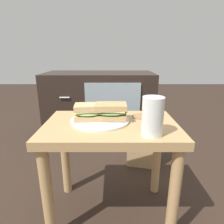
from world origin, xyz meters
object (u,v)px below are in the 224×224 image
tv_cabinet (99,104)px  beer_glass (152,117)px  paper_bag (143,141)px  plate (100,120)px  coaster (141,116)px  sandwich_front (88,112)px  sandwich_back (111,111)px

tv_cabinet → beer_glass: 1.12m
tv_cabinet → paper_bag: 0.62m
plate → tv_cabinet: bearing=93.8°
plate → coaster: 0.20m
tv_cabinet → plate: 0.94m
beer_glass → tv_cabinet: bearing=103.5°
paper_bag → sandwich_front: bearing=-127.7°
beer_glass → coaster: (-0.01, 0.20, -0.07)m
sandwich_front → paper_bag: (0.31, 0.41, -0.34)m
paper_bag → beer_glass: bearing=-97.4°
plate → coaster: size_ratio=2.98×
beer_glass → paper_bag: size_ratio=0.42×
plate → paper_bag: size_ratio=0.75×
tv_cabinet → paper_bag: size_ratio=2.86×
tv_cabinet → sandwich_back: (0.11, -0.92, 0.21)m
sandwich_front → beer_glass: bearing=-30.1°
coaster → paper_bag: size_ratio=0.25×
beer_glass → paper_bag: beer_glass is taller
sandwich_back → beer_glass: 0.21m
tv_cabinet → beer_glass: (0.26, -1.07, 0.24)m
plate → paper_bag: 0.57m
sandwich_front → coaster: (0.24, 0.06, -0.04)m
coaster → paper_bag: 0.46m
coaster → sandwich_back: bearing=-158.5°
sandwich_back → plate: bearing=-176.9°
sandwich_back → sandwich_front: bearing=-176.9°
tv_cabinet → plate: tv_cabinet is taller
beer_glass → paper_bag: 0.66m
plate → coaster: bearing=17.0°
plate → coaster: (0.19, 0.06, -0.00)m
beer_glass → sandwich_front: bearing=149.9°
plate → paper_bag: plate is taller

